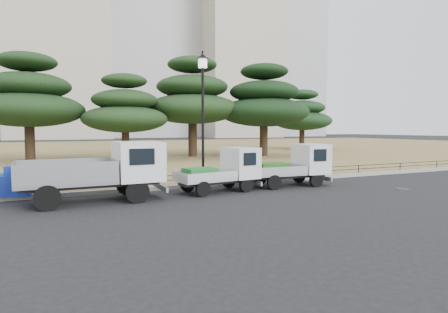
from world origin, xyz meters
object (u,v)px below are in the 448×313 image
truck_large (102,169)px  street_lamp (203,96)px  tarp_pile (9,183)px  truck_kei_rear (294,165)px  truck_kei_front (224,170)px

truck_large → street_lamp: street_lamp is taller
tarp_pile → truck_large: bearing=-30.8°
truck_kei_rear → tarp_pile: 10.87m
truck_kei_front → truck_kei_rear: truck_kei_rear is taller
truck_large → tarp_pile: truck_large is taller
truck_kei_rear → street_lamp: bearing=160.1°
truck_large → tarp_pile: (-2.88, 1.72, -0.55)m
truck_large → tarp_pile: 3.40m
street_lamp → tarp_pile: size_ratio=3.29×
truck_large → tarp_pile: bearing=147.7°
truck_kei_front → tarp_pile: 7.60m
truck_kei_front → tarp_pile: (-7.42, 1.60, -0.29)m
truck_large → truck_kei_front: (4.54, 0.12, -0.26)m
street_lamp → truck_large: bearing=-157.9°
truck_large → truck_kei_rear: 7.89m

